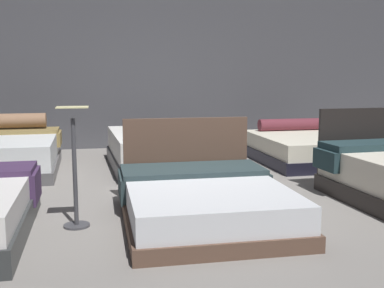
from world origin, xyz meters
The scene contains 7 objects.
ground_plane centered at (0.00, 0.00, -0.01)m, with size 18.00×18.00×0.02m, color gray.
showroom_back_wall centered at (0.00, 3.73, 1.75)m, with size 18.00×0.06×3.50m, color #47474C.
bed_1 centered at (0.00, -1.05, 0.20)m, with size 1.55×1.93×0.91m.
bed_3 centered at (-2.34, 1.74, 0.27)m, with size 1.63×2.01×0.79m.
bed_4 centered at (0.03, 1.66, 0.26)m, with size 1.72×2.22×0.53m.
bed_5 centered at (2.36, 1.66, 0.22)m, with size 1.66×2.06×0.63m.
price_sign centered at (-1.19, -1.01, 0.43)m, with size 0.28×0.24×1.11m.
Camera 1 is at (-0.98, -5.32, 1.39)m, focal length 43.97 mm.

